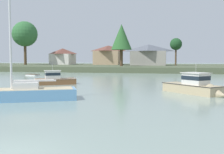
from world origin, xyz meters
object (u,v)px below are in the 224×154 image
cruiser_sand (197,89)px  dinghy_white (32,75)px  cruiser_wood (51,81)px  sailboat_skyblue (21,97)px

cruiser_sand → dinghy_white: bearing=143.0°
cruiser_sand → cruiser_wood: (-18.62, 6.13, -0.04)m
cruiser_wood → cruiser_sand: bearing=-18.2°
dinghy_white → cruiser_sand: bearing=-37.0°
dinghy_white → cruiser_wood: cruiser_wood is taller
cruiser_wood → sailboat_skyblue: sailboat_skyblue is taller
cruiser_wood → dinghy_white: bearing=125.1°
dinghy_white → sailboat_skyblue: size_ratio=0.24×
cruiser_sand → sailboat_skyblue: 17.01m
cruiser_sand → dinghy_white: size_ratio=2.03×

